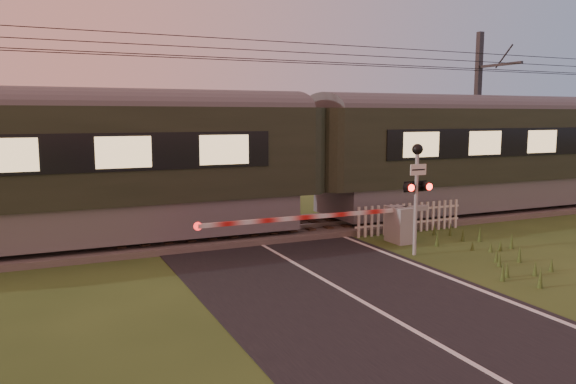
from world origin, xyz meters
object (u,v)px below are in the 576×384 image
crossing_signal (417,179)px  picket_fence (409,218)px  boom_gate (389,223)px  catenary_mast (478,115)px  train (308,158)px

crossing_signal → picket_fence: size_ratio=0.75×
boom_gate → picket_fence: boom_gate is taller
crossing_signal → catenary_mast: size_ratio=0.42×
train → catenary_mast: bearing=13.5°
boom_gate → crossing_signal: size_ratio=2.39×
boom_gate → picket_fence: 1.82m
catenary_mast → crossing_signal: bearing=-141.0°
boom_gate → catenary_mast: size_ratio=1.00×
boom_gate → crossing_signal: bearing=-96.0°
picket_fence → train: bearing=145.5°
boom_gate → picket_fence: size_ratio=1.79×
picket_fence → catenary_mast: bearing=32.3°
picket_fence → crossing_signal: bearing=-123.5°
train → picket_fence: (2.75, -1.89, -1.90)m
crossing_signal → boom_gate: bearing=84.0°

